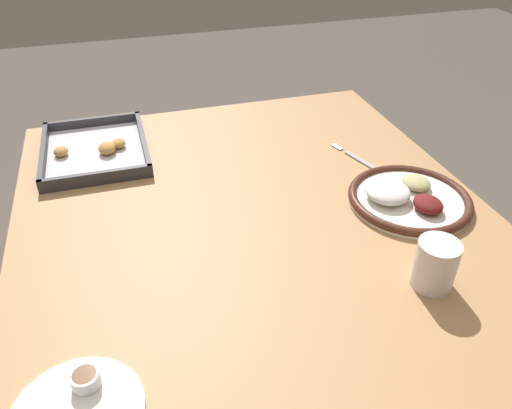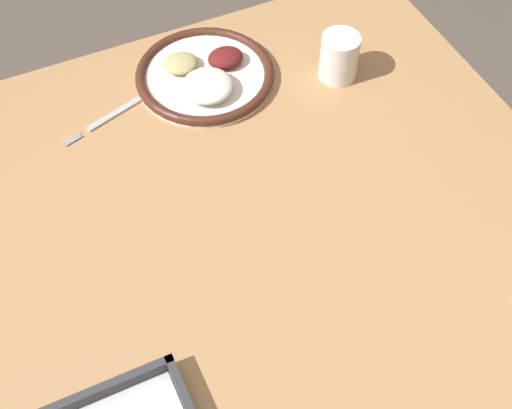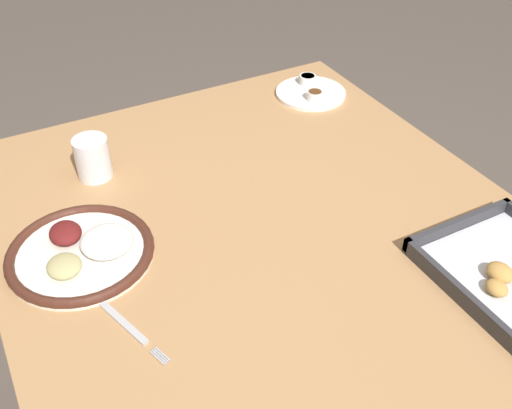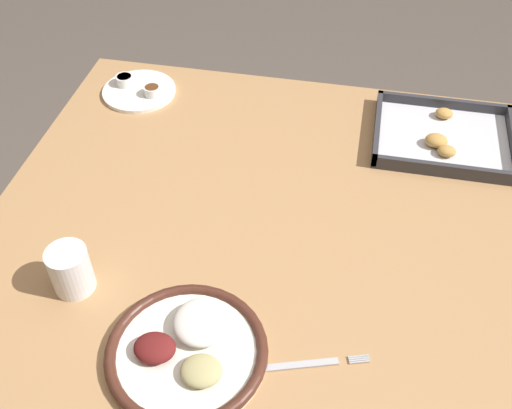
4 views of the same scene
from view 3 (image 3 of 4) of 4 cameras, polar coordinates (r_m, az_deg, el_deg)
The scene contains 5 objects.
dining_table at distance 1.26m, azimuth 0.45°, elevation -5.30°, with size 1.13×1.01×0.76m.
dinner_plate at distance 1.15m, azimuth -16.20°, elevation -4.30°, with size 0.27×0.27×0.05m.
fork at distance 1.03m, azimuth -12.86°, elevation -10.59°, with size 0.22×0.08×0.00m.
saucer_plate at distance 1.63m, azimuth 5.24°, elevation 10.67°, with size 0.19×0.19×0.03m.
drinking_cup at distance 1.33m, azimuth -15.30°, elevation 4.29°, with size 0.07×0.07×0.09m.
Camera 3 is at (0.80, -0.44, 1.53)m, focal length 42.00 mm.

